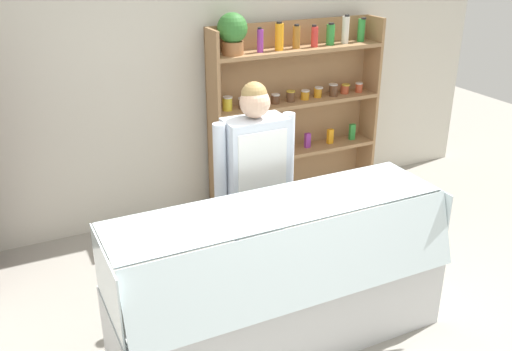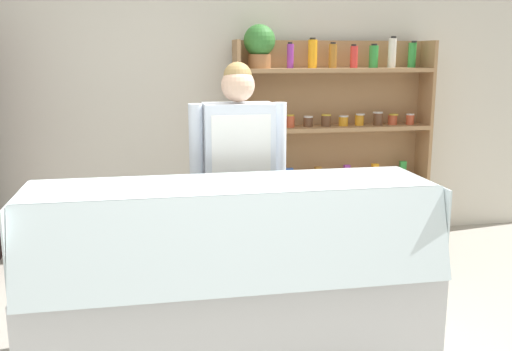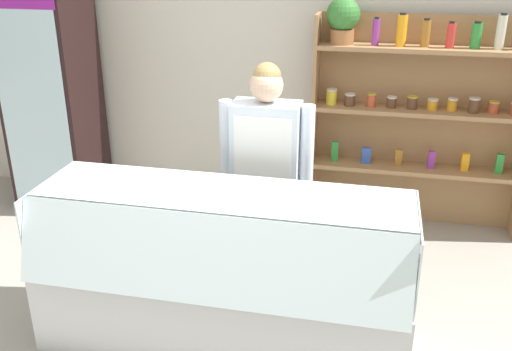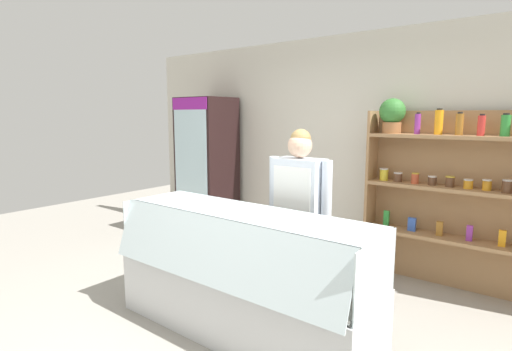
{
  "view_description": "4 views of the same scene",
  "coord_description": "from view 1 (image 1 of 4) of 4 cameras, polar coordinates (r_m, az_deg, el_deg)",
  "views": [
    {
      "loc": [
        -1.58,
        -2.64,
        2.61
      ],
      "look_at": [
        0.13,
        0.87,
        0.91
      ],
      "focal_mm": 40.0,
      "sensor_mm": 36.0,
      "label": 1
    },
    {
      "loc": [
        -0.48,
        -2.82,
        1.69
      ],
      "look_at": [
        0.21,
        0.85,
        0.9
      ],
      "focal_mm": 40.0,
      "sensor_mm": 36.0,
      "label": 2
    },
    {
      "loc": [
        0.77,
        -2.7,
        2.36
      ],
      "look_at": [
        0.05,
        0.59,
        0.96
      ],
      "focal_mm": 40.0,
      "sensor_mm": 36.0,
      "label": 3
    },
    {
      "loc": [
        1.91,
        -2.21,
        1.76
      ],
      "look_at": [
        -0.36,
        0.72,
        1.2
      ],
      "focal_mm": 28.0,
      "sensor_mm": 36.0,
      "label": 4
    }
  ],
  "objects": [
    {
      "name": "ground_plane",
      "position": [
        4.03,
        3.91,
        -16.82
      ],
      "size": [
        12.0,
        12.0,
        0.0
      ],
      "primitive_type": "plane",
      "color": "gray"
    },
    {
      "name": "back_wall",
      "position": [
        5.31,
        -8.06,
        9.63
      ],
      "size": [
        6.8,
        0.1,
        2.7
      ],
      "primitive_type": "cube",
      "color": "beige",
      "rests_on": "ground"
    },
    {
      "name": "shelving_unit",
      "position": [
        5.57,
        3.18,
        7.75
      ],
      "size": [
        1.76,
        0.29,
        1.94
      ],
      "color": "#9E754C",
      "rests_on": "ground"
    },
    {
      "name": "deli_display_case",
      "position": [
        3.91,
        2.24,
        -12.46
      ],
      "size": [
        2.22,
        0.76,
        1.01
      ],
      "color": "silver",
      "rests_on": "ground"
    },
    {
      "name": "shop_clerk",
      "position": [
        4.13,
        -0.08,
        0.26
      ],
      "size": [
        0.63,
        0.25,
        1.65
      ],
      "color": "#383D51",
      "rests_on": "ground"
    }
  ]
}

